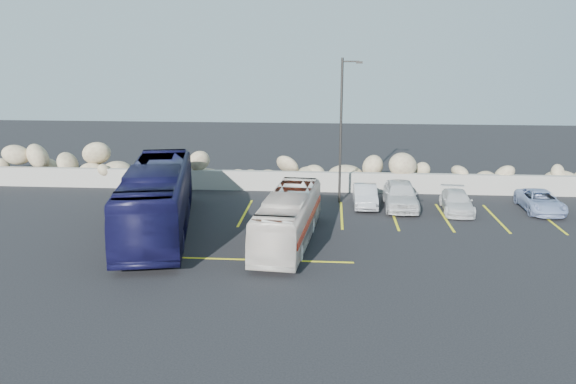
# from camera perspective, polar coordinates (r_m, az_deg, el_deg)

# --- Properties ---
(ground) EXTENTS (90.00, 90.00, 0.00)m
(ground) POSITION_cam_1_polar(r_m,az_deg,el_deg) (23.01, -0.81, -7.16)
(ground) COLOR black
(ground) RESTS_ON ground
(seawall) EXTENTS (60.00, 0.40, 1.20)m
(seawall) POSITION_cam_1_polar(r_m,az_deg,el_deg) (34.29, 1.02, 1.10)
(seawall) COLOR gray
(seawall) RESTS_ON ground
(riprap_pile) EXTENTS (54.00, 2.80, 2.60)m
(riprap_pile) POSITION_cam_1_polar(r_m,az_deg,el_deg) (35.31, 1.14, 2.64)
(riprap_pile) COLOR #9E8567
(riprap_pile) RESTS_ON ground
(parking_lines) EXTENTS (18.16, 9.36, 0.01)m
(parking_lines) POSITION_cam_1_polar(r_m,az_deg,el_deg) (28.30, 9.66, -3.21)
(parking_lines) COLOR yellow
(parking_lines) RESTS_ON ground
(lamppost) EXTENTS (1.14, 0.18, 8.00)m
(lamppost) POSITION_cam_1_polar(r_m,az_deg,el_deg) (31.11, 5.50, 6.60)
(lamppost) COLOR #292624
(lamppost) RESTS_ON ground
(vintage_bus) EXTENTS (2.68, 8.35, 2.29)m
(vintage_bus) POSITION_cam_1_polar(r_m,az_deg,el_deg) (24.94, 0.04, -2.67)
(vintage_bus) COLOR silver
(vintage_bus) RESTS_ON ground
(tour_coach) EXTENTS (4.97, 11.85, 3.22)m
(tour_coach) POSITION_cam_1_polar(r_m,az_deg,el_deg) (27.11, -13.14, -0.64)
(tour_coach) COLOR black
(tour_coach) RESTS_ON ground
(car_a) EXTENTS (1.88, 4.44, 1.50)m
(car_a) POSITION_cam_1_polar(r_m,az_deg,el_deg) (31.16, 11.37, -0.25)
(car_a) COLOR silver
(car_a) RESTS_ON ground
(car_b) EXTENTS (1.26, 3.57, 1.17)m
(car_b) POSITION_cam_1_polar(r_m,az_deg,el_deg) (31.25, 7.84, -0.37)
(car_b) COLOR #B8B7BD
(car_b) RESTS_ON ground
(car_c) EXTENTS (1.76, 3.83, 1.09)m
(car_c) POSITION_cam_1_polar(r_m,az_deg,el_deg) (31.23, 16.77, -0.94)
(car_c) COLOR silver
(car_c) RESTS_ON ground
(car_d) EXTENTS (1.91, 4.00, 1.10)m
(car_d) POSITION_cam_1_polar(r_m,az_deg,el_deg) (32.86, 24.27, -0.86)
(car_d) COLOR #8EA0C9
(car_d) RESTS_ON ground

